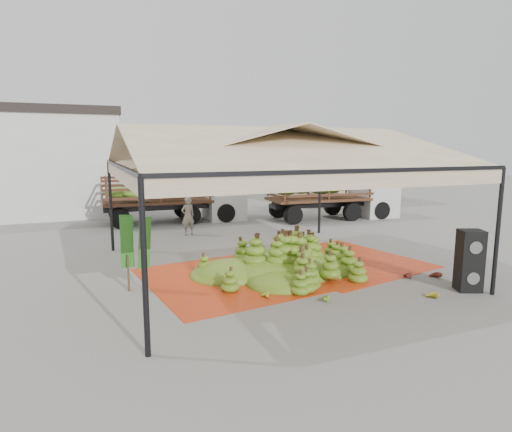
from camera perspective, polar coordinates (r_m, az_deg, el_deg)
name	(u,v)px	position (r m, az deg, el deg)	size (l,w,h in m)	color
ground	(269,269)	(12.38, 1.79, -7.03)	(90.00, 90.00, 0.00)	slate
canopy_tent	(270,153)	(11.90, 1.87, 8.43)	(8.10, 8.10, 4.00)	black
building_tan	(329,169)	(28.14, 9.69, 6.19)	(6.30, 5.30, 4.10)	tan
tarp_left	(237,277)	(11.56, -2.54, -8.17)	(4.60, 4.38, 0.01)	red
tarp_right	(340,261)	(13.42, 11.18, -5.90)	(4.14, 4.35, 0.01)	#DF4715
banana_heap	(282,254)	(11.89, 3.43, -5.05)	(5.01, 4.12, 1.07)	#4F7017
hand_yellow_a	(431,295)	(10.74, 22.32, -9.69)	(0.46, 0.37, 0.21)	#ADA222
hand_yellow_b	(263,295)	(10.01, 0.92, -10.45)	(0.39, 0.32, 0.18)	gold
hand_red_a	(404,274)	(12.12, 19.16, -7.36)	(0.48, 0.39, 0.22)	#581F14
hand_red_b	(435,274)	(12.41, 22.75, -7.20)	(0.47, 0.38, 0.21)	maroon
hand_green	(322,297)	(9.95, 8.81, -10.63)	(0.43, 0.35, 0.20)	#557B19
hanging_bunches	(345,180)	(11.34, 11.73, 4.77)	(4.74, 0.24, 0.20)	#507B19
speaker_stack	(470,261)	(11.57, 26.59, -5.33)	(0.68, 0.64, 1.50)	black
banana_leaves	(138,287)	(11.18, -15.42, -9.14)	(0.96, 1.36, 3.70)	#23771F
vendor	(188,216)	(17.16, -9.07, 0.00)	(0.55, 0.36, 1.52)	gray
truck_left	(181,193)	(20.35, -10.01, 3.10)	(6.49, 2.40, 2.21)	#4A2618
truck_right	(338,191)	(21.36, 10.84, 3.31)	(6.49, 2.57, 2.18)	#512A1B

